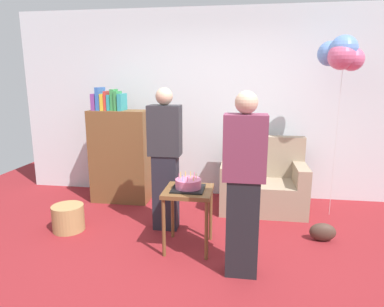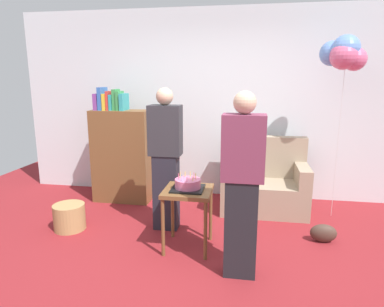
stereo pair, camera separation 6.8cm
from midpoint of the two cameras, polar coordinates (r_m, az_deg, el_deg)
The scene contains 11 objects.
ground_plane at distance 3.43m, azimuth 0.81°, elevation -17.69°, with size 8.00×8.00×0.00m, color maroon.
wall_back at distance 5.02m, azimuth 4.08°, elevation 8.16°, with size 6.00×0.10×2.70m, color silver.
couch at distance 4.66m, azimuth 11.35°, elevation -5.08°, with size 1.10×0.70×0.96m.
bookshelf at distance 4.89m, azimuth -12.48°, elevation -0.00°, with size 0.80×0.36×1.61m.
side_table at distance 3.46m, azimuth -1.19°, elevation -7.59°, with size 0.48×0.48×0.64m.
birthday_cake at distance 3.41m, azimuth -1.20°, elevation -5.23°, with size 0.32×0.32×0.17m.
person_blowing_candles at distance 3.86m, azimuth -5.02°, elevation -0.94°, with size 0.36×0.22×1.63m.
person_holding_cake at distance 2.94m, azimuth 8.01°, elevation -5.28°, with size 0.36×0.22×1.63m.
wicker_basket at distance 4.25m, azimuth -20.51°, elevation -10.09°, with size 0.36×0.36×0.30m, color #A88451.
handbag at distance 4.01m, azimuth 20.63°, elevation -12.24°, with size 0.28×0.14×0.20m, color #473328.
balloon_bunch at distance 4.44m, azimuth 23.38°, elevation 15.10°, with size 0.50×0.47×2.22m.
Camera 1 is at (0.37, -2.95, 1.72)m, focal length 31.75 mm.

